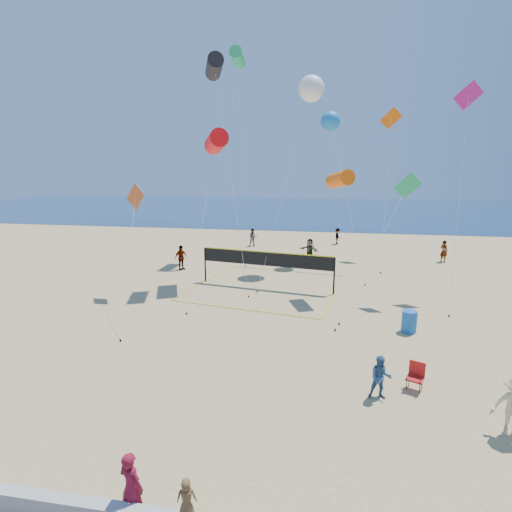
% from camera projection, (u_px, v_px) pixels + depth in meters
% --- Properties ---
extents(ground, '(120.00, 120.00, 0.00)m').
position_uv_depth(ground, '(242.00, 445.00, 10.94)').
color(ground, tan).
rests_on(ground, ground).
extents(ocean, '(140.00, 50.00, 0.03)m').
position_uv_depth(ocean, '(313.00, 209.00, 70.54)').
color(ocean, navy).
rests_on(ocean, ground).
extents(woman, '(0.70, 0.58, 1.65)m').
position_uv_depth(woman, '(131.00, 487.00, 8.46)').
color(woman, maroon).
rests_on(woman, ground).
extents(toddler, '(0.45, 0.35, 0.83)m').
position_uv_depth(toddler, '(187.00, 498.00, 7.95)').
color(toddler, brown).
rests_on(toddler, seawall).
extents(bystander_a, '(0.72, 0.57, 1.48)m').
position_uv_depth(bystander_a, '(381.00, 378.00, 13.00)').
color(bystander_a, '#32567F').
rests_on(bystander_a, ground).
extents(far_person_0, '(0.96, 1.14, 1.83)m').
position_uv_depth(far_person_0, '(181.00, 258.00, 29.29)').
color(far_person_0, gray).
rests_on(far_person_0, ground).
extents(far_person_1, '(1.77, 1.38, 1.87)m').
position_uv_depth(far_person_1, '(310.00, 250.00, 31.69)').
color(far_person_1, gray).
rests_on(far_person_1, ground).
extents(far_person_2, '(0.72, 0.76, 1.74)m').
position_uv_depth(far_person_2, '(444.00, 251.00, 31.70)').
color(far_person_2, gray).
rests_on(far_person_2, ground).
extents(far_person_3, '(0.95, 0.82, 1.69)m').
position_uv_depth(far_person_3, '(253.00, 238.00, 37.87)').
color(far_person_3, gray).
rests_on(far_person_3, ground).
extents(far_person_4, '(0.80, 1.12, 1.57)m').
position_uv_depth(far_person_4, '(338.00, 236.00, 38.92)').
color(far_person_4, gray).
rests_on(far_person_4, ground).
extents(camp_chair, '(0.68, 0.78, 1.08)m').
position_uv_depth(camp_chair, '(416.00, 375.00, 13.57)').
color(camp_chair, '#B51914').
rests_on(camp_chair, ground).
extents(trash_barrel, '(0.83, 0.83, 1.01)m').
position_uv_depth(trash_barrel, '(409.00, 321.00, 18.32)').
color(trash_barrel, '#1B5BB0').
rests_on(trash_barrel, ground).
extents(volleyball_net, '(9.99, 9.86, 2.31)m').
position_uv_depth(volleyball_net, '(266.00, 263.00, 24.82)').
color(volleyball_net, black).
rests_on(volleyball_net, ground).
extents(kite_0, '(2.17, 7.90, 9.70)m').
position_uv_depth(kite_0, '(216.00, 142.00, 24.74)').
color(kite_0, '#FF0E11').
rests_on(kite_0, ground).
extents(kite_1, '(3.53, 4.46, 13.92)m').
position_uv_depth(kite_1, '(214.00, 67.00, 23.84)').
color(kite_1, black).
rests_on(kite_1, ground).
extents(kite_2, '(1.63, 5.83, 7.32)m').
position_uv_depth(kite_2, '(340.00, 179.00, 22.24)').
color(kite_2, '#FF620A').
rests_on(kite_2, ground).
extents(kite_3, '(2.91, 7.02, 6.57)m').
position_uv_depth(kite_3, '(135.00, 203.00, 22.53)').
color(kite_3, '#BA5023').
rests_on(kite_3, ground).
extents(kite_4, '(4.42, 5.41, 7.17)m').
position_uv_depth(kite_4, '(403.00, 194.00, 21.26)').
color(kite_4, '#26B762').
rests_on(kite_4, ground).
extents(kite_5, '(2.11, 5.11, 12.13)m').
position_uv_depth(kite_5, '(467.00, 109.00, 22.15)').
color(kite_5, '#CC1C7E').
rests_on(kite_5, ground).
extents(kite_6, '(3.65, 8.12, 13.63)m').
position_uv_depth(kite_6, '(311.00, 89.00, 27.73)').
color(kite_6, white).
rests_on(kite_6, ground).
extents(kite_7, '(3.44, 7.52, 11.50)m').
position_uv_depth(kite_7, '(330.00, 121.00, 29.93)').
color(kite_7, blue).
rests_on(kite_7, ground).
extents(kite_8, '(1.85, 4.88, 16.32)m').
position_uv_depth(kite_8, '(238.00, 57.00, 30.78)').
color(kite_8, '#26B762').
rests_on(kite_8, ground).
extents(kite_9, '(1.79, 6.74, 12.11)m').
position_uv_depth(kite_9, '(390.00, 126.00, 31.91)').
color(kite_9, '#FF620A').
rests_on(kite_9, ground).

